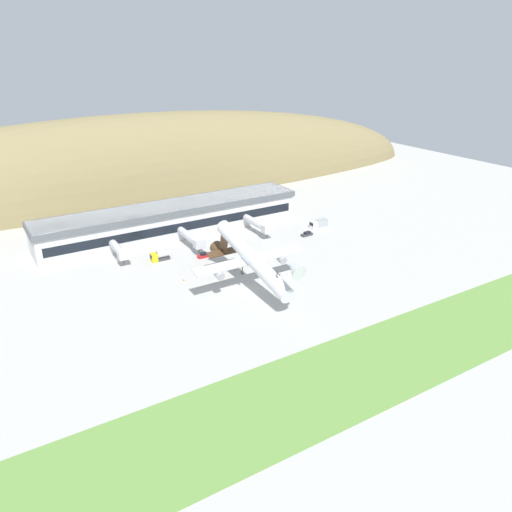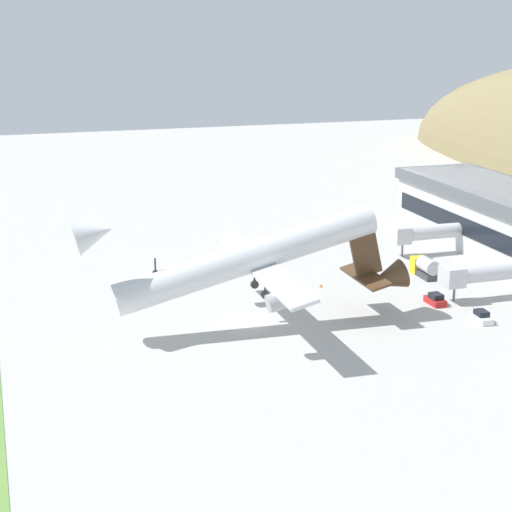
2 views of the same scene
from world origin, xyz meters
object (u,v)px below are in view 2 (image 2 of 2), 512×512
Objects in this scene: jetway_1 at (489,273)px; cargo_airplane at (254,260)px; jetway_0 at (422,233)px; service_car_2 at (435,300)px; service_car_1 at (482,317)px; traffic_cone_0 at (321,285)px; fuel_truck at (425,267)px.

jetway_1 is 37.20m from cargo_airplane.
service_car_2 is (24.41, -10.77, -3.29)m from jetway_0.
cargo_airplane reaches higher than service_car_1.
traffic_cone_0 is (-12.57, -21.44, -3.71)m from jetway_1.
jetway_0 is 26.88m from service_car_2.
jetway_1 reaches higher than fuel_truck.
cargo_airplane reaches higher than service_car_2.
cargo_airplane is (1.60, -36.74, 5.63)m from jetway_1.
service_car_2 is 0.58× the size of fuel_truck.
service_car_2 is at bearing -22.19° from fuel_truck.
cargo_airplane is 78.74× the size of traffic_cone_0.
service_car_1 is at bearing -7.51° from fuel_truck.
jetway_0 reaches higher than service_car_2.
service_car_2 is at bearing -163.92° from service_car_1.
fuel_truck is (-12.81, -3.40, -2.46)m from jetway_1.
jetway_0 reaches higher than service_car_1.
jetway_1 reaches higher than traffic_cone_0.
service_car_1 is 0.61× the size of fuel_truck.
jetway_0 is at bearing 116.56° from traffic_cone_0.
jetway_0 is at bearing 165.78° from service_car_1.
cargo_airplane is 22.85m from traffic_cone_0.
cargo_airplane is at bearing -47.20° from traffic_cone_0.
jetway_1 is at bearing 143.90° from service_car_1.
service_car_1 is (6.92, 30.53, -8.97)m from cargo_airplane.
traffic_cone_0 is at bearing -144.17° from service_car_1.
jetway_0 is 22.19× the size of traffic_cone_0.
jetway_1 is 13.48m from fuel_truck.
traffic_cone_0 is (-12.63, -12.79, -0.42)m from service_car_2.
jetway_1 is 4.60× the size of service_car_2.
jetway_0 is 0.76× the size of jetway_1.
fuel_truck is 18.08m from traffic_cone_0.
jetway_0 is 2.05× the size of fuel_truck.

